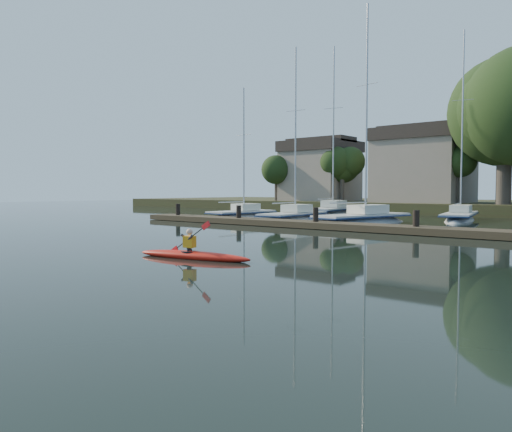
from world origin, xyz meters
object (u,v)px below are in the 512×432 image
Objects in this scene: sailboat_0 at (242,221)px; sailboat_5 at (332,217)px; kayak at (193,254)px; dock at (362,227)px; sailboat_1 at (294,223)px; sailboat_2 at (363,227)px; sailboat_6 at (460,223)px.

sailboat_5 is at bearing 76.03° from sailboat_0.
sailboat_5 reaches higher than kayak.
kayak is 0.12× the size of dock.
dock is at bearing -36.38° from sailboat_1.
sailboat_5 reaches higher than dock.
sailboat_2 is 11.44m from sailboat_5.
sailboat_0 is 9.18m from sailboat_5.
sailboat_6 is (1.15, 12.62, -0.38)m from dock.
sailboat_0 is at bearing 115.18° from kayak.
sailboat_2 is (-2.55, 4.93, -0.40)m from dock.
sailboat_6 reaches higher than kayak.
sailboat_2 is at bearing -60.15° from sailboat_5.
sailboat_5 reaches higher than sailboat_1.
sailboat_0 reaches higher than kayak.
sailboat_2 is at bearing 117.34° from dock.
sailboat_0 is (-13.98, 18.24, -0.35)m from kayak.
sailboat_5 is (2.82, 8.74, -0.02)m from sailboat_0.
kayak is at bearing -48.59° from sailboat_0.
sailboat_5 is at bearing 100.18° from kayak.
kayak is 0.31× the size of sailboat_1.
kayak is at bearing -79.03° from sailboat_5.
sailboat_2 reaches higher than sailboat_6.
sailboat_0 is 0.84× the size of sailboat_1.
dock is at bearing -52.56° from sailboat_2.
kayak is at bearing -85.55° from dock.
sailboat_6 is at bearing 74.36° from sailboat_2.
kayak is 0.26× the size of sailboat_5.
kayak is 22.98m from sailboat_0.
dock is 2.50× the size of sailboat_1.
sailboat_6 is (9.06, 7.95, 0.01)m from sailboat_1.
sailboat_6 is (11.26, -0.90, 0.03)m from sailboat_5.
sailboat_0 is at bearing 159.70° from dock.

